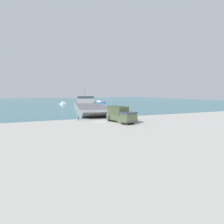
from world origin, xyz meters
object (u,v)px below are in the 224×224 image
Objects in this scene: military_truck at (121,114)px; moored_boat_b at (63,104)px; soldier_on_ramp at (107,117)px; moored_boat_a at (98,102)px; mooring_bollard at (78,118)px; cargo_crate at (121,122)px; landing_craft at (87,104)px.

military_truck reaches higher than moored_boat_b.
military_truck is 2.98m from soldier_on_ramp.
moored_boat_a is at bearing 7.95° from moored_boat_b.
moored_boat_a is 63.70m from mooring_bollard.
mooring_bollard reaches higher than cargo_crate.
mooring_bollard is at bearing -138.97° from military_truck.
moored_boat_a is 9.57× the size of mooring_bollard.
military_truck is 7.89× the size of cargo_crate.
moored_boat_b is (-5.93, 57.02, -1.08)m from military_truck.
landing_craft is 33.56m from cargo_crate.
landing_craft is 46.06× the size of cargo_crate.
soldier_on_ramp reaches higher than mooring_bollard.
moored_boat_b is at bearing 173.80° from military_truck.
moored_boat_a reaches higher than mooring_bollard.
landing_craft is 27.64m from mooring_bollard.
landing_craft is 8.24× the size of moored_boat_b.
moored_boat_b reaches higher than cargo_crate.
soldier_on_ramp is 1.76× the size of cargo_crate.
soldier_on_ramp is 0.21× the size of moored_boat_a.
moored_boat_b is at bearing 95.19° from cargo_crate.
moored_boat_a is 8.41× the size of cargo_crate.
moored_boat_b is 51.28m from mooring_bollard.
moored_boat_a is (14.39, 33.20, -1.22)m from landing_craft.
landing_craft reaches higher than moored_boat_b.
moored_boat_b is at bearing 92.93° from soldier_on_ramp.
moored_boat_b reaches higher than soldier_on_ramp.
cargo_crate is (7.07, -7.15, -0.06)m from mooring_bollard.
military_truck is 1.97m from cargo_crate.
military_truck is 9.69m from mooring_bollard.
military_truck is at bearing -39.03° from soldier_on_ramp.
cargo_crate is at bearing -36.33° from military_truck.
moored_boat_a is at bearing 74.03° from soldier_on_ramp.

